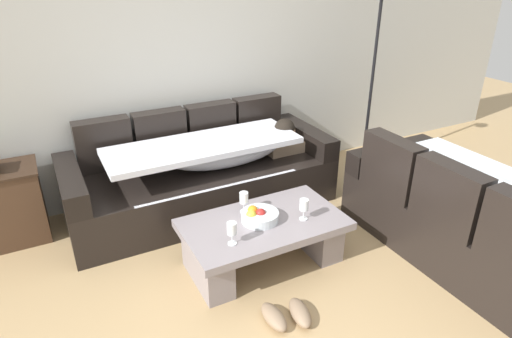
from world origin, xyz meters
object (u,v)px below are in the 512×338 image
object	(u,v)px
pair_of_shoes	(287,315)
coffee_table	(264,237)
fruit_bowl	(259,216)
floor_lamp	(372,71)
couch_along_wall	(205,174)
wine_glass_near_right	(304,206)
wine_glass_near_left	(232,229)
couch_near_window	(476,223)
wine_glass_far_back	(244,198)

from	to	relation	value
pair_of_shoes	coffee_table	bearing A→B (deg)	75.96
fruit_bowl	floor_lamp	distance (m)	2.13
couch_along_wall	wine_glass_near_right	bearing A→B (deg)	-73.97
wine_glass_near_left	floor_lamp	world-z (taller)	floor_lamp
floor_lamp	pair_of_shoes	bearing A→B (deg)	-140.91
coffee_table	wine_glass_near_left	size ratio (longest dim) A/B	7.23
fruit_bowl	couch_near_window	bearing A→B (deg)	-26.49
couch_along_wall	wine_glass_near_right	xyz separation A→B (m)	(0.33, -1.15, 0.17)
couch_along_wall	wine_glass_far_back	size ratio (longest dim) A/B	14.48
wine_glass_near_right	wine_glass_far_back	bearing A→B (deg)	138.86
couch_near_window	wine_glass_near_right	world-z (taller)	couch_near_window
wine_glass_near_left	wine_glass_far_back	distance (m)	0.43
wine_glass_near_right	pair_of_shoes	size ratio (longest dim) A/B	0.51
couch_along_wall	pair_of_shoes	distance (m)	1.66
couch_near_window	wine_glass_far_back	distance (m)	1.76
wine_glass_far_back	pair_of_shoes	distance (m)	0.91
wine_glass_near_left	couch_along_wall	bearing A→B (deg)	77.08
fruit_bowl	wine_glass_near_left	distance (m)	0.35
wine_glass_near_left	pair_of_shoes	bearing A→B (deg)	-68.55
coffee_table	floor_lamp	bearing A→B (deg)	28.41
wine_glass_near_right	floor_lamp	distance (m)	1.93
wine_glass_far_back	couch_along_wall	bearing A→B (deg)	88.97
couch_along_wall	wine_glass_near_left	distance (m)	1.23
wine_glass_far_back	floor_lamp	size ratio (longest dim) A/B	0.09
wine_glass_near_right	couch_along_wall	bearing A→B (deg)	106.03
couch_along_wall	fruit_bowl	size ratio (longest dim) A/B	8.58
couch_along_wall	wine_glass_near_left	xyz separation A→B (m)	(-0.27, -1.19, 0.17)
couch_along_wall	pair_of_shoes	bearing A→B (deg)	-93.37
couch_near_window	wine_glass_far_back	world-z (taller)	couch_near_window
couch_along_wall	fruit_bowl	distance (m)	1.02
couch_along_wall	coffee_table	size ratio (longest dim) A/B	2.00
couch_near_window	wine_glass_near_left	xyz separation A→B (m)	(-1.77, 0.56, 0.16)
coffee_table	fruit_bowl	xyz separation A→B (m)	(-0.03, 0.02, 0.18)
wine_glass_near_left	pair_of_shoes	xyz separation A→B (m)	(0.18, -0.45, -0.45)
coffee_table	wine_glass_far_back	size ratio (longest dim) A/B	7.23
couch_along_wall	wine_glass_far_back	world-z (taller)	couch_along_wall
couch_along_wall	wine_glass_near_left	world-z (taller)	couch_along_wall
fruit_bowl	wine_glass_far_back	distance (m)	0.19
wine_glass_near_right	pair_of_shoes	xyz separation A→B (m)	(-0.43, -0.49, -0.45)
coffee_table	couch_near_window	bearing A→B (deg)	-26.15
fruit_bowl	wine_glass_near_left	world-z (taller)	wine_glass_near_left
coffee_table	fruit_bowl	world-z (taller)	fruit_bowl
couch_near_window	wine_glass_near_left	distance (m)	1.86
wine_glass_near_left	floor_lamp	size ratio (longest dim) A/B	0.09
wine_glass_far_back	wine_glass_near_left	bearing A→B (deg)	-127.00
fruit_bowl	wine_glass_far_back	world-z (taller)	wine_glass_far_back
couch_along_wall	wine_glass_near_left	bearing A→B (deg)	-102.92
couch_along_wall	wine_glass_near_right	size ratio (longest dim) A/B	14.48
couch_along_wall	floor_lamp	size ratio (longest dim) A/B	1.23
couch_near_window	pair_of_shoes	distance (m)	1.62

